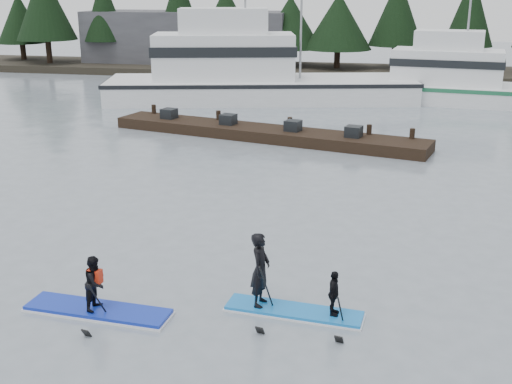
% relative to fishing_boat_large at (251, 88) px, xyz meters
% --- Properties ---
extents(ground, '(160.00, 160.00, 0.00)m').
position_rel_fishing_boat_large_xyz_m(ground, '(4.90, -28.37, -0.84)').
color(ground, slate).
rests_on(ground, ground).
extents(far_shore, '(70.00, 8.00, 0.60)m').
position_rel_fishing_boat_large_xyz_m(far_shore, '(4.90, 13.63, -0.54)').
color(far_shore, '#2D281E').
rests_on(far_shore, ground).
extents(treeline, '(60.00, 4.00, 8.00)m').
position_rel_fishing_boat_large_xyz_m(treeline, '(4.90, 13.63, -0.84)').
color(treeline, black).
rests_on(treeline, ground).
extents(waterfront_building, '(18.00, 6.00, 5.00)m').
position_rel_fishing_boat_large_xyz_m(waterfront_building, '(-9.10, 15.63, 1.66)').
color(waterfront_building, '#4C4C51').
rests_on(waterfront_building, ground).
extents(fishing_boat_large, '(20.30, 9.79, 10.83)m').
position_rel_fishing_boat_large_xyz_m(fishing_boat_large, '(0.00, 0.00, 0.00)').
color(fishing_boat_large, white).
rests_on(fishing_boat_large, ground).
extents(fishing_boat_medium, '(15.38, 6.24, 8.83)m').
position_rel_fishing_boat_large_xyz_m(fishing_boat_medium, '(13.63, 1.87, -0.21)').
color(fishing_boat_medium, white).
rests_on(fishing_boat_medium, ground).
extents(floating_dock, '(16.09, 5.99, 0.53)m').
position_rel_fishing_boat_large_xyz_m(floating_dock, '(2.90, -10.57, -0.57)').
color(floating_dock, black).
rests_on(floating_dock, ground).
extents(buoy_a, '(0.51, 0.51, 0.51)m').
position_rel_fishing_boat_large_xyz_m(buoy_a, '(-5.30, -3.40, -0.84)').
color(buoy_a, red).
rests_on(buoy_a, ground).
extents(buoy_b, '(0.49, 0.49, 0.49)m').
position_rel_fishing_boat_large_xyz_m(buoy_b, '(0.34, -7.93, -0.84)').
color(buoy_b, red).
rests_on(buoy_b, ground).
extents(paddleboard_solo, '(3.43, 1.20, 1.85)m').
position_rel_fishing_boat_large_xyz_m(paddleboard_solo, '(2.48, -28.59, -0.40)').
color(paddleboard_solo, '#122AAC').
rests_on(paddleboard_solo, ground).
extents(paddleboard_duo, '(3.18, 1.25, 2.41)m').
position_rel_fishing_boat_large_xyz_m(paddleboard_duo, '(6.63, -27.70, -0.18)').
color(paddleboard_duo, blue).
rests_on(paddleboard_duo, ground).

